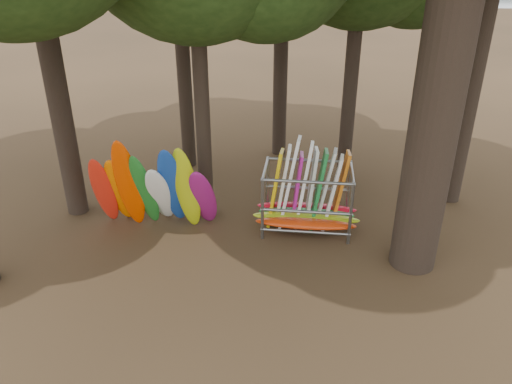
# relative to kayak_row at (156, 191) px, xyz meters

# --- Properties ---
(ground) EXTENTS (120.00, 120.00, 0.00)m
(ground) POSITION_rel_kayak_row_xyz_m (2.97, -1.46, -1.29)
(ground) COLOR #47331E
(ground) RESTS_ON ground
(lake) EXTENTS (160.00, 160.00, 0.00)m
(lake) POSITION_rel_kayak_row_xyz_m (2.97, 58.54, -1.29)
(lake) COLOR gray
(lake) RESTS_ON ground
(kayak_row) EXTENTS (3.64, 1.86, 3.13)m
(kayak_row) POSITION_rel_kayak_row_xyz_m (0.00, 0.00, 0.00)
(kayak_row) COLOR red
(kayak_row) RESTS_ON ground
(storage_rack) EXTENTS (3.15, 1.52, 2.80)m
(storage_rack) POSITION_rel_kayak_row_xyz_m (4.31, 0.65, -0.39)
(storage_rack) COLOR slate
(storage_rack) RESTS_ON ground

